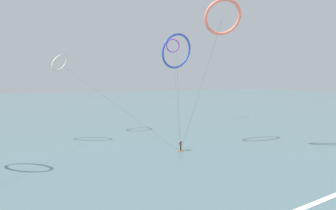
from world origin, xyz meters
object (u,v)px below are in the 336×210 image
Objects in this scene: kite_cobalt at (177,51)px; kite_ivory at (60,63)px; surfer_amber at (181,146)px; kite_coral at (222,17)px; kite_violet at (173,46)px.

kite_cobalt is 0.83× the size of kite_ivory.
kite_coral is (3.63, -4.85, 18.46)m from surfer_amber.
kite_coral is at bearing -99.94° from surfer_amber.
kite_coral is at bearing 76.61° from kite_ivory.
kite_cobalt is 0.72× the size of kite_violet.
kite_ivory is (-19.85, 24.44, -5.12)m from kite_coral.
kite_ivory is (-16.58, 17.36, -1.24)m from kite_cobalt.
kite_coral reaches higher than kite_violet.
kite_cobalt is 23.66m from kite_violet.
kite_ivory reaches higher than surfer_amber.
kite_coral reaches higher than kite_cobalt.
kite_ivory is 26.99m from kite_violet.
surfer_amber is 14.75m from kite_cobalt.
kite_cobalt is at bearing 81.21° from kite_ivory.
kite_ivory is at bearing 36.89° from kite_violet.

